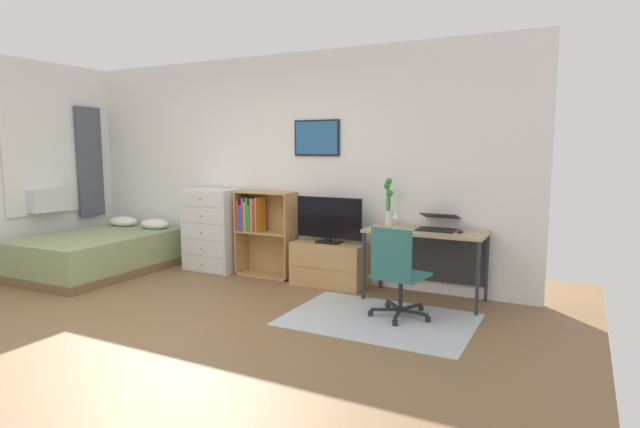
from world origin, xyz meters
TOP-DOWN VIEW (x-y plane):
  - ground_plane at (0.00, 0.00)m, footprint 7.20×7.20m
  - wall_back_with_posters at (0.00, 2.43)m, footprint 6.12×0.09m
  - area_rug at (1.73, 1.31)m, footprint 1.70×1.20m
  - bed at (-2.11, 1.42)m, footprint 1.37×1.95m
  - dresser at (-0.89, 2.15)m, footprint 0.70×0.46m
  - bookshelf at (-0.19, 2.22)m, footprint 0.74×0.30m
  - tv_stand at (0.79, 2.17)m, footprint 0.85×0.41m
  - television at (0.79, 2.15)m, footprint 0.81×0.16m
  - desk at (1.93, 2.17)m, footprint 1.21×0.56m
  - office_chair at (1.86, 1.39)m, footprint 0.58×0.58m
  - laptop at (2.03, 2.19)m, footprint 0.38×0.41m
  - computer_mouse at (2.28, 2.08)m, footprint 0.06×0.10m
  - bamboo_vase at (1.47, 2.24)m, footprint 0.10×0.09m
  - wine_glass at (1.62, 2.06)m, footprint 0.07×0.07m

SIDE VIEW (x-z plane):
  - ground_plane at x=0.00m, z-range 0.00..0.00m
  - area_rug at x=1.73m, z-range 0.00..0.01m
  - bed at x=-2.11m, z-range -0.06..0.56m
  - tv_stand at x=0.79m, z-range 0.00..0.50m
  - office_chair at x=1.86m, z-range 0.03..0.89m
  - dresser at x=-0.89m, z-range 0.00..1.06m
  - desk at x=1.93m, z-range 0.23..0.97m
  - bookshelf at x=-0.19m, z-range 0.09..1.14m
  - computer_mouse at x=2.28m, z-range 0.74..0.77m
  - television at x=0.79m, z-range 0.50..1.02m
  - laptop at x=2.03m, z-range 0.72..0.89m
  - wine_glass at x=1.62m, z-range 0.78..0.96m
  - bamboo_vase at x=1.47m, z-range 0.73..1.24m
  - wall_back_with_posters at x=0.00m, z-range 0.00..2.70m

